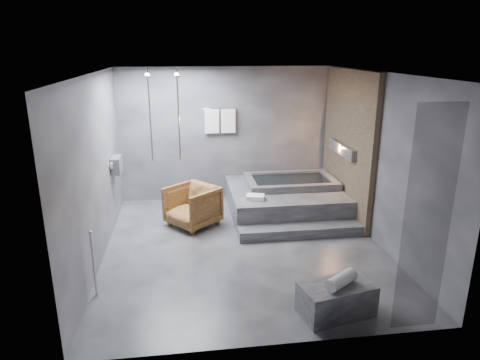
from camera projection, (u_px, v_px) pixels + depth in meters
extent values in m
plane|color=#2E2E31|center=(243.00, 246.00, 7.12)|extent=(5.00, 5.00, 0.00)
cube|color=#4D4D50|center=(244.00, 73.00, 6.29)|extent=(4.50, 5.00, 0.04)
cube|color=#39393E|center=(227.00, 134.00, 9.07)|extent=(4.50, 0.04, 2.80)
cube|color=#39393E|center=(279.00, 229.00, 4.34)|extent=(4.50, 0.04, 2.80)
cube|color=#39393E|center=(96.00, 170.00, 6.42)|extent=(0.04, 5.00, 2.80)
cube|color=#39393E|center=(379.00, 160.00, 7.00)|extent=(0.04, 5.00, 2.80)
cube|color=tan|center=(347.00, 144.00, 8.17)|extent=(0.10, 2.40, 2.78)
cube|color=#FF9938|center=(343.00, 149.00, 8.19)|extent=(0.14, 1.20, 0.20)
cube|color=gray|center=(116.00, 165.00, 7.85)|extent=(0.16, 0.42, 0.30)
imported|color=beige|center=(116.00, 169.00, 7.77)|extent=(0.08, 0.08, 0.21)
imported|color=beige|center=(118.00, 167.00, 7.96)|extent=(0.07, 0.07, 0.15)
cylinder|color=silver|center=(178.00, 115.00, 8.37)|extent=(0.04, 0.04, 1.80)
cylinder|color=silver|center=(150.00, 115.00, 8.30)|extent=(0.04, 0.04, 1.80)
cylinder|color=silver|center=(220.00, 109.00, 8.84)|extent=(0.75, 0.02, 0.02)
cube|color=white|center=(212.00, 121.00, 8.87)|extent=(0.30, 0.06, 0.50)
cube|color=white|center=(228.00, 121.00, 8.91)|extent=(0.30, 0.06, 0.50)
cylinder|color=silver|center=(94.00, 265.00, 5.58)|extent=(0.04, 0.04, 0.90)
cube|color=black|center=(427.00, 223.00, 4.62)|extent=(0.55, 0.01, 2.60)
cube|color=#333336|center=(285.00, 200.00, 8.56)|extent=(2.20, 2.00, 0.50)
cube|color=#333336|center=(300.00, 231.00, 7.49)|extent=(2.20, 0.36, 0.18)
cube|color=#37383A|center=(336.00, 299.00, 5.26)|extent=(0.98, 0.67, 0.40)
imported|color=#472A11|center=(192.00, 206.00, 7.86)|extent=(1.15, 1.15, 0.75)
cylinder|color=silver|center=(341.00, 280.00, 5.15)|extent=(0.46, 0.39, 0.16)
cube|color=white|center=(255.00, 197.00, 7.82)|extent=(0.37, 0.31, 0.09)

